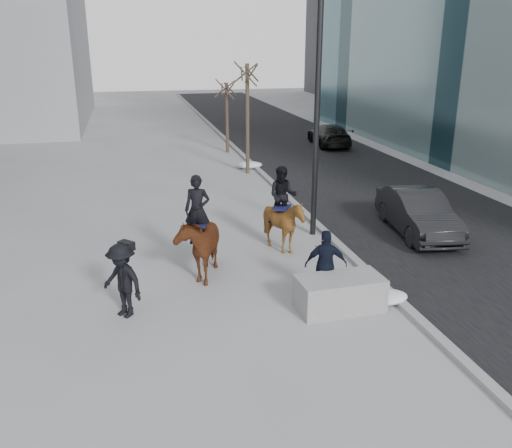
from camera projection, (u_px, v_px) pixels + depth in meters
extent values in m
plane|color=gray|center=(267.00, 296.00, 13.46)|extent=(120.00, 120.00, 0.00)
cube|color=black|center=(363.00, 183.00, 24.20)|extent=(8.00, 90.00, 0.01)
cube|color=gray|center=(277.00, 187.00, 23.31)|extent=(0.25, 90.00, 0.12)
cube|color=gray|center=(340.00, 293.00, 12.70)|extent=(2.05, 1.09, 0.80)
imported|color=black|center=(418.00, 213.00, 17.64)|extent=(2.06, 4.48, 1.42)
imported|color=black|center=(329.00, 135.00, 32.61)|extent=(2.17, 4.60, 1.30)
imported|color=#48200E|center=(199.00, 244.00, 14.41)|extent=(1.55, 2.30, 1.78)
imported|color=black|center=(197.00, 210.00, 14.26)|extent=(0.78, 0.63, 1.86)
cube|color=#0F1237|center=(198.00, 224.00, 14.38)|extent=(0.63, 0.68, 0.06)
imported|color=#492B0E|center=(284.00, 225.00, 16.09)|extent=(1.82, 1.91, 1.68)
imported|color=black|center=(283.00, 196.00, 15.96)|extent=(1.03, 0.93, 1.75)
cube|color=#10133A|center=(282.00, 208.00, 16.08)|extent=(0.65, 0.70, 0.06)
imported|color=black|center=(326.00, 265.00, 13.11)|extent=(1.10, 0.67, 1.75)
cylinder|color=#C2650B|center=(317.00, 246.00, 13.52)|extent=(0.04, 0.18, 0.07)
imported|color=black|center=(122.00, 281.00, 12.23)|extent=(1.25, 1.27, 1.75)
cube|color=black|center=(126.00, 246.00, 12.26)|extent=(0.41, 0.41, 0.20)
cylinder|color=black|center=(318.00, 94.00, 16.35)|extent=(0.18, 0.18, 9.00)
ellipsoid|color=silver|center=(385.00, 297.00, 13.09)|extent=(1.11, 0.71, 0.28)
ellipsoid|color=silver|center=(249.00, 165.00, 26.89)|extent=(1.30, 0.83, 0.33)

